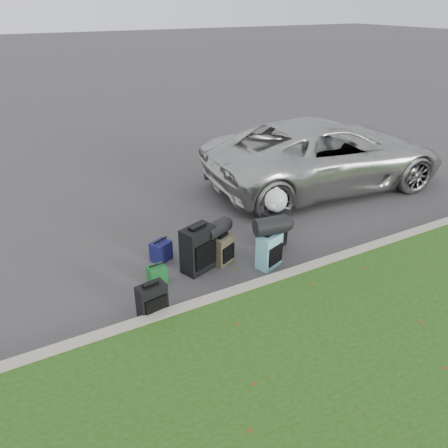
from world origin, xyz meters
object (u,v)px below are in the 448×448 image
suitcase_olive (222,250)px  suitcase_large_black_right (274,229)px  tote_green (157,275)px  tote_navy (161,251)px  suitcase_teal (269,251)px  suitcase_large_black_left (198,249)px  suv (326,154)px  suitcase_small_black (152,301)px

suitcase_olive → suitcase_large_black_right: bearing=-22.2°
tote_green → tote_navy: size_ratio=0.89×
suitcase_olive → suitcase_large_black_right: size_ratio=0.71×
suitcase_large_black_right → tote_navy: size_ratio=2.05×
tote_green → tote_navy: tote_navy is taller
suitcase_large_black_right → suitcase_teal: bearing=-149.6°
suitcase_large_black_right → tote_navy: suitcase_large_black_right is taller
suitcase_large_black_left → suitcase_teal: 1.14m
suitcase_large_black_right → tote_green: size_ratio=2.31×
suv → suitcase_small_black: 5.74m
suv → suitcase_large_black_right: 3.19m
suitcase_small_black → suitcase_large_black_right: size_ratio=0.72×
suv → suitcase_olive: bearing=122.6°
suitcase_large_black_left → suitcase_large_black_right: suitcase_large_black_left is taller
suitcase_olive → suitcase_teal: (0.60, -0.45, 0.05)m
suv → suitcase_large_black_left: (-4.07, -1.83, -0.39)m
tote_navy → suv: bearing=-8.0°
suitcase_olive → tote_green: size_ratio=1.65×
suitcase_large_black_left → suitcase_olive: bearing=-19.8°
suitcase_teal → tote_green: (-1.75, 0.40, -0.14)m
suv → suitcase_large_black_left: size_ratio=7.35×
suitcase_large_black_left → suitcase_olive: (0.44, -0.00, -0.13)m
suitcase_olive → suitcase_large_black_right: suitcase_large_black_right is taller
suitcase_olive → tote_navy: bearing=122.0°
suv → suitcase_teal: (-3.03, -2.28, -0.47)m
suitcase_teal → tote_green: size_ratio=1.96×
suitcase_large_black_left → suitcase_teal: (1.04, -0.45, -0.09)m
suitcase_large_black_left → suitcase_olive: size_ratio=1.54×
suv → tote_navy: (-4.48, -1.27, -0.60)m
suitcase_teal → suitcase_olive: bearing=124.3°
suv → tote_green: (-4.79, -1.88, -0.61)m
suv → suitcase_teal: bearing=132.8°
suitcase_small_black → suitcase_olive: suitcase_small_black is taller
suitcase_olive → suitcase_large_black_right: 1.04m
suitcase_small_black → tote_navy: suitcase_small_black is taller
tote_green → suitcase_large_black_right: bearing=0.0°
suitcase_teal → tote_green: suitcase_teal is taller
suv → suitcase_small_black: (-5.11, -2.56, -0.52)m
suitcase_large_black_left → suitcase_olive: 0.45m
suitcase_small_black → tote_navy: 1.44m
suitcase_teal → suitcase_large_black_right: suitcase_large_black_right is taller
suv → tote_navy: size_ratio=16.58×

